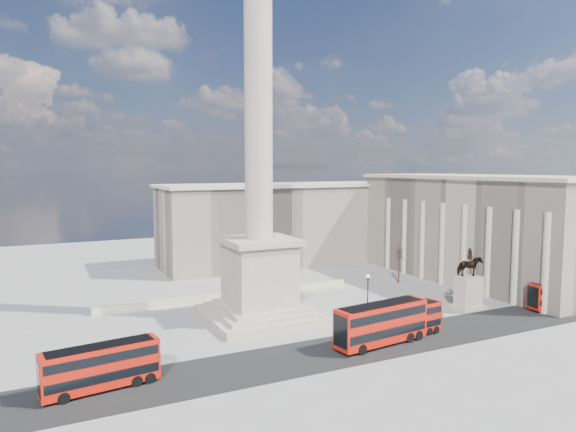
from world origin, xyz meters
The scene contains 18 objects.
ground centered at (0.00, 0.00, 0.00)m, with size 180.00×180.00×0.00m, color gray.
asphalt_road centered at (5.00, -10.00, 0.00)m, with size 120.00×9.00×0.01m, color black.
nelsons_column centered at (0.00, 5.00, 12.92)m, with size 14.00×14.00×49.85m.
balustrade_wall centered at (0.00, 16.00, 0.55)m, with size 40.00×0.60×1.10m, color beige.
building_east centered at (45.00, 10.00, 9.32)m, with size 19.00×46.00×18.60m.
building_northeast centered at (20.00, 40.00, 8.32)m, with size 51.00×17.00×16.60m.
red_bus_a centered at (-21.31, -9.00, 2.18)m, with size 10.46×3.68×4.15m.
red_bus_b centered at (12.80, -9.60, 2.04)m, with size 9.77×3.27×3.89m.
red_bus_c centered at (8.46, -10.43, 2.50)m, with size 12.00×4.04×4.77m.
red_bus_d centered at (40.13, -9.42, 2.07)m, with size 9.93×3.35×3.95m.
victorian_lamp centered at (13.25, -0.82, 3.41)m, with size 0.50×0.50×5.79m.
equestrian_statue centered at (28.56, -3.59, 3.04)m, with size 4.20×3.15×8.70m.
bare_tree_near centered at (33.43, 0.85, 5.95)m, with size 1.73×1.73×7.55m.
bare_tree_mid centered at (36.81, -1.43, 5.61)m, with size 1.88×1.88×7.12m.
bare_tree_far centered at (29.78, 13.57, 5.42)m, with size 1.68×1.68×6.88m.
pedestrian_walking centered at (13.66, -3.71, 0.96)m, with size 0.70×0.46×1.92m, color #212227.
pedestrian_standing centered at (20.70, -6.50, 0.92)m, with size 0.90×0.70×1.84m, color #212227.
pedestrian_crossing centered at (17.49, -5.69, 0.75)m, with size 0.88×0.37×1.51m, color #212227.
Camera 1 is at (-25.86, -56.44, 20.07)m, focal length 32.00 mm.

